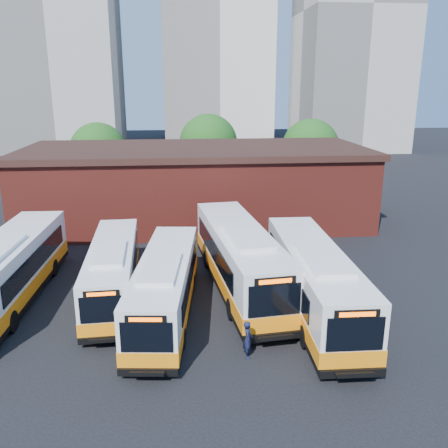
{
  "coord_description": "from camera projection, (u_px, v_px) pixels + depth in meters",
  "views": [
    {
      "loc": [
        -1.39,
        -20.08,
        11.31
      ],
      "look_at": [
        1.11,
        6.07,
        3.65
      ],
      "focal_mm": 38.0,
      "sensor_mm": 36.0,
      "label": 1
    }
  ],
  "objects": [
    {
      "name": "ground",
      "position": [
        213.0,
        334.0,
        22.49
      ],
      "size": [
        220.0,
        220.0,
        0.0
      ],
      "primitive_type": "plane",
      "color": "black"
    },
    {
      "name": "bus_east",
      "position": [
        313.0,
        282.0,
        24.34
      ],
      "size": [
        3.02,
        13.16,
        3.56
      ],
      "rotation": [
        0.0,
        0.0,
        -0.02
      ],
      "color": "white",
      "rests_on": "ground"
    },
    {
      "name": "transit_worker",
      "position": [
        248.0,
        339.0,
        20.36
      ],
      "size": [
        0.47,
        0.66,
        1.69
      ],
      "primitive_type": "imported",
      "rotation": [
        0.0,
        0.0,
        1.46
      ],
      "color": "#121735",
      "rests_on": "ground"
    },
    {
      "name": "tower_right",
      "position": [
        354.0,
        9.0,
        83.39
      ],
      "size": [
        18.0,
        18.0,
        49.2
      ],
      "color": "#B2ADA3",
      "rests_on": "ground"
    },
    {
      "name": "bus_farwest",
      "position": [
        10.0,
        272.0,
        25.57
      ],
      "size": [
        3.21,
        13.34,
        3.61
      ],
      "rotation": [
        0.0,
        0.0,
        -0.04
      ],
      "color": "white",
      "rests_on": "ground"
    },
    {
      "name": "bus_midwest",
      "position": [
        166.0,
        289.0,
        23.94
      ],
      "size": [
        3.63,
        12.01,
        3.23
      ],
      "rotation": [
        0.0,
        0.0,
        -0.1
      ],
      "color": "white",
      "rests_on": "ground"
    },
    {
      "name": "depot_building",
      "position": [
        196.0,
        184.0,
        40.69
      ],
      "size": [
        28.6,
        12.6,
        6.4
      ],
      "color": "maroon",
      "rests_on": "ground"
    },
    {
      "name": "bus_west",
      "position": [
        113.0,
        273.0,
        26.14
      ],
      "size": [
        2.89,
        11.54,
        3.12
      ],
      "rotation": [
        0.0,
        0.0,
        0.05
      ],
      "color": "white",
      "rests_on": "ground"
    },
    {
      "name": "bus_mideast",
      "position": [
        239.0,
        260.0,
        27.19
      ],
      "size": [
        4.29,
        14.0,
        3.76
      ],
      "rotation": [
        0.0,
        0.0,
        0.11
      ],
      "color": "white",
      "rests_on": "ground"
    },
    {
      "name": "tree_east",
      "position": [
        310.0,
        148.0,
        51.94
      ],
      "size": [
        6.24,
        6.24,
        7.96
      ],
      "color": "#382314",
      "rests_on": "ground"
    },
    {
      "name": "tree_mid",
      "position": [
        208.0,
        143.0,
        53.74
      ],
      "size": [
        6.56,
        6.56,
        8.36
      ],
      "color": "#382314",
      "rests_on": "ground"
    },
    {
      "name": "tree_west",
      "position": [
        98.0,
        151.0,
        50.86
      ],
      "size": [
        6.0,
        6.0,
        7.65
      ],
      "color": "#382314",
      "rests_on": "ground"
    }
  ]
}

